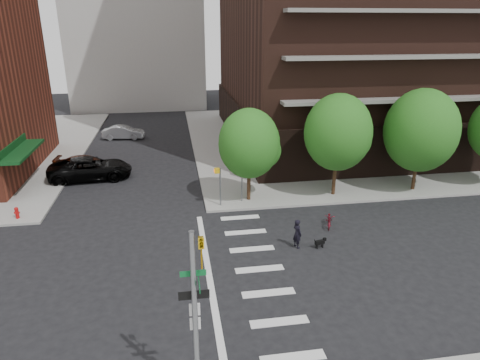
{
  "coord_description": "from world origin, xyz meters",
  "views": [
    {
      "loc": [
        -0.85,
        -17.81,
        11.38
      ],
      "look_at": [
        3.0,
        6.0,
        2.5
      ],
      "focal_mm": 32.0,
      "sensor_mm": 36.0,
      "label": 1
    }
  ],
  "objects_px": {
    "parked_car_maroon": "(87,165)",
    "dog_walker": "(297,233)",
    "parked_car_silver": "(123,132)",
    "scooter": "(329,219)",
    "parked_car_black": "(90,169)",
    "fire_hydrant": "(17,212)",
    "traffic_signal": "(197,336)"
  },
  "relations": [
    {
      "from": "fire_hydrant",
      "to": "parked_car_black",
      "type": "distance_m",
      "value": 7.7
    },
    {
      "from": "parked_car_maroon",
      "to": "dog_walker",
      "type": "relative_size",
      "value": 2.91
    },
    {
      "from": "parked_car_black",
      "to": "scooter",
      "type": "bearing_deg",
      "value": -130.18
    },
    {
      "from": "parked_car_black",
      "to": "scooter",
      "type": "distance_m",
      "value": 18.72
    },
    {
      "from": "scooter",
      "to": "dog_walker",
      "type": "bearing_deg",
      "value": -120.72
    },
    {
      "from": "parked_car_silver",
      "to": "scooter",
      "type": "relative_size",
      "value": 2.55
    },
    {
      "from": "parked_car_maroon",
      "to": "dog_walker",
      "type": "bearing_deg",
      "value": -133.96
    },
    {
      "from": "fire_hydrant",
      "to": "parked_car_maroon",
      "type": "xyz_separation_m",
      "value": [
        2.67,
        8.58,
        0.14
      ]
    },
    {
      "from": "traffic_signal",
      "to": "dog_walker",
      "type": "xyz_separation_m",
      "value": [
        5.9,
        9.35,
        -1.88
      ]
    },
    {
      "from": "traffic_signal",
      "to": "parked_car_maroon",
      "type": "bearing_deg",
      "value": 107.14
    },
    {
      "from": "traffic_signal",
      "to": "parked_car_silver",
      "type": "relative_size",
      "value": 1.43
    },
    {
      "from": "fire_hydrant",
      "to": "traffic_signal",
      "type": "bearing_deg",
      "value": -56.74
    },
    {
      "from": "parked_car_maroon",
      "to": "parked_car_silver",
      "type": "relative_size",
      "value": 1.13
    },
    {
      "from": "scooter",
      "to": "parked_car_black",
      "type": "bearing_deg",
      "value": 164.81
    },
    {
      "from": "fire_hydrant",
      "to": "scooter",
      "type": "distance_m",
      "value": 18.94
    },
    {
      "from": "parked_car_black",
      "to": "parked_car_silver",
      "type": "relative_size",
      "value": 1.47
    },
    {
      "from": "fire_hydrant",
      "to": "parked_car_silver",
      "type": "distance_m",
      "value": 19.67
    },
    {
      "from": "parked_car_maroon",
      "to": "dog_walker",
      "type": "distance_m",
      "value": 19.66
    },
    {
      "from": "fire_hydrant",
      "to": "dog_walker",
      "type": "distance_m",
      "value": 17.01
    },
    {
      "from": "traffic_signal",
      "to": "dog_walker",
      "type": "distance_m",
      "value": 11.21
    },
    {
      "from": "fire_hydrant",
      "to": "dog_walker",
      "type": "xyz_separation_m",
      "value": [
        15.93,
        -5.95,
        0.27
      ]
    },
    {
      "from": "traffic_signal",
      "to": "parked_car_maroon",
      "type": "height_order",
      "value": "traffic_signal"
    },
    {
      "from": "parked_car_silver",
      "to": "traffic_signal",
      "type": "bearing_deg",
      "value": -165.99
    },
    {
      "from": "parked_car_maroon",
      "to": "traffic_signal",
      "type": "bearing_deg",
      "value": -159.22
    },
    {
      "from": "fire_hydrant",
      "to": "parked_car_maroon",
      "type": "distance_m",
      "value": 8.98
    },
    {
      "from": "scooter",
      "to": "parked_car_maroon",
      "type": "bearing_deg",
      "value": 162.01
    },
    {
      "from": "parked_car_maroon",
      "to": "parked_car_silver",
      "type": "xyz_separation_m",
      "value": [
        1.93,
        10.55,
        0.0
      ]
    },
    {
      "from": "parked_car_black",
      "to": "dog_walker",
      "type": "height_order",
      "value": "parked_car_black"
    },
    {
      "from": "parked_car_silver",
      "to": "scooter",
      "type": "bearing_deg",
      "value": -143.63
    },
    {
      "from": "traffic_signal",
      "to": "fire_hydrant",
      "type": "height_order",
      "value": "traffic_signal"
    },
    {
      "from": "parked_car_black",
      "to": "parked_car_silver",
      "type": "bearing_deg",
      "value": -11.43
    },
    {
      "from": "parked_car_black",
      "to": "parked_car_silver",
      "type": "height_order",
      "value": "parked_car_black"
    }
  ]
}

